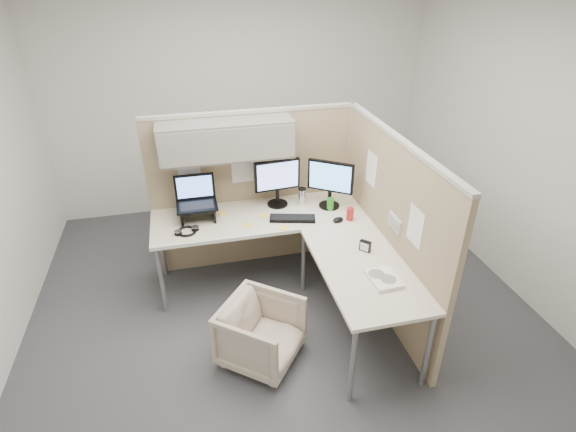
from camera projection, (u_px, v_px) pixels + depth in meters
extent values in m
plane|color=#39393E|center=(284.00, 310.00, 4.14)|extent=(4.50, 4.50, 0.00)
cube|color=tan|center=(253.00, 192.00, 4.48)|extent=(2.00, 0.05, 1.60)
cube|color=#A8A399|center=(250.00, 111.00, 4.08)|extent=(2.00, 0.06, 0.03)
cube|color=slate|center=(226.00, 139.00, 4.00)|extent=(1.20, 0.34, 0.34)
cube|color=gray|center=(228.00, 146.00, 3.85)|extent=(1.18, 0.01, 0.30)
plane|color=white|center=(189.00, 166.00, 4.17)|extent=(0.26, 0.00, 0.26)
plane|color=white|center=(242.00, 168.00, 4.30)|extent=(0.26, 0.00, 0.26)
cube|color=tan|center=(388.00, 230.00, 3.84)|extent=(0.05, 2.00, 1.60)
cube|color=#A8A399|center=(400.00, 139.00, 3.44)|extent=(0.06, 2.00, 0.03)
cube|color=#A8A399|center=(348.00, 182.00, 4.69)|extent=(0.06, 0.06, 1.60)
cube|color=silver|center=(395.00, 223.00, 3.63)|extent=(0.02, 0.20, 0.12)
cube|color=gray|center=(393.00, 223.00, 3.63)|extent=(0.00, 0.16, 0.09)
plane|color=white|center=(371.00, 169.00, 3.98)|extent=(0.00, 0.26, 0.26)
plane|color=white|center=(415.00, 226.00, 3.31)|extent=(0.00, 0.26, 0.26)
cube|color=beige|center=(260.00, 216.00, 4.22)|extent=(2.00, 0.68, 0.03)
cube|color=beige|center=(363.00, 267.00, 3.51)|extent=(0.68, 1.30, 0.03)
cube|color=white|center=(267.00, 235.00, 3.93)|extent=(2.00, 0.02, 0.03)
cylinder|color=gray|center=(162.00, 280.00, 3.96)|extent=(0.04, 0.04, 0.70)
cylinder|color=gray|center=(162.00, 245.00, 4.45)|extent=(0.04, 0.04, 0.70)
cylinder|color=gray|center=(353.00, 365.00, 3.13)|extent=(0.04, 0.04, 0.70)
cylinder|color=gray|center=(428.00, 350.00, 3.24)|extent=(0.04, 0.04, 0.70)
cylinder|color=gray|center=(303.00, 260.00, 4.23)|extent=(0.04, 0.04, 0.70)
imported|color=beige|center=(261.00, 330.00, 3.51)|extent=(0.76, 0.76, 0.58)
cylinder|color=black|center=(278.00, 204.00, 4.39)|extent=(0.20, 0.20, 0.02)
cylinder|color=black|center=(277.00, 196.00, 4.35)|extent=(0.04, 0.04, 0.15)
cube|color=black|center=(277.00, 175.00, 4.23)|extent=(0.44, 0.07, 0.30)
cube|color=#90AFFA|center=(278.00, 176.00, 4.22)|extent=(0.40, 0.04, 0.26)
cylinder|color=black|center=(329.00, 205.00, 4.36)|extent=(0.20, 0.20, 0.02)
cylinder|color=black|center=(330.00, 198.00, 4.32)|extent=(0.04, 0.04, 0.15)
cube|color=black|center=(331.00, 176.00, 4.21)|extent=(0.38, 0.28, 0.30)
cube|color=#55A0E9|center=(330.00, 177.00, 4.19)|extent=(0.33, 0.23, 0.26)
cube|color=black|center=(197.00, 208.00, 4.08)|extent=(0.32, 0.26, 0.02)
cube|color=black|center=(182.00, 215.00, 4.08)|extent=(0.02, 0.24, 0.13)
cube|color=black|center=(214.00, 211.00, 4.14)|extent=(0.02, 0.24, 0.13)
cube|color=black|center=(197.00, 206.00, 4.07)|extent=(0.36, 0.26, 0.02)
cube|color=black|center=(195.00, 186.00, 4.14)|extent=(0.36, 0.06, 0.23)
cube|color=#598CF2|center=(195.00, 187.00, 4.14)|extent=(0.32, 0.04, 0.19)
cube|color=black|center=(292.00, 218.00, 4.13)|extent=(0.44, 0.24, 0.02)
ellipsoid|color=black|center=(338.00, 220.00, 4.10)|extent=(0.12, 0.10, 0.04)
cylinder|color=silver|center=(302.00, 197.00, 4.37)|extent=(0.07, 0.07, 0.16)
cylinder|color=black|center=(302.00, 189.00, 4.33)|extent=(0.08, 0.08, 0.01)
cylinder|color=#B21E1E|center=(350.00, 214.00, 4.10)|extent=(0.07, 0.07, 0.12)
cylinder|color=#268C1E|center=(330.00, 204.00, 4.27)|extent=(0.07, 0.07, 0.12)
cube|color=yellow|center=(248.00, 225.00, 4.04)|extent=(0.09, 0.09, 0.01)
cube|color=yellow|center=(284.00, 228.00, 4.00)|extent=(0.10, 0.10, 0.01)
cube|color=yellow|center=(223.00, 214.00, 4.23)|extent=(0.09, 0.09, 0.01)
cube|color=yellow|center=(264.00, 215.00, 4.19)|extent=(0.08, 0.08, 0.01)
torus|color=black|center=(187.00, 231.00, 3.93)|extent=(0.21, 0.21, 0.02)
cylinder|color=black|center=(178.00, 233.00, 3.90)|extent=(0.07, 0.07, 0.03)
cylinder|color=black|center=(195.00, 228.00, 3.96)|extent=(0.07, 0.07, 0.03)
cube|color=white|center=(384.00, 279.00, 3.34)|extent=(0.22, 0.27, 0.03)
cylinder|color=silver|center=(388.00, 279.00, 3.31)|extent=(0.12, 0.12, 0.00)
cylinder|color=silver|center=(376.00, 274.00, 3.36)|extent=(0.12, 0.12, 0.00)
cube|color=black|center=(365.00, 246.00, 3.67)|extent=(0.09, 0.09, 0.09)
cube|color=white|center=(364.00, 247.00, 3.65)|extent=(0.05, 0.06, 0.07)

